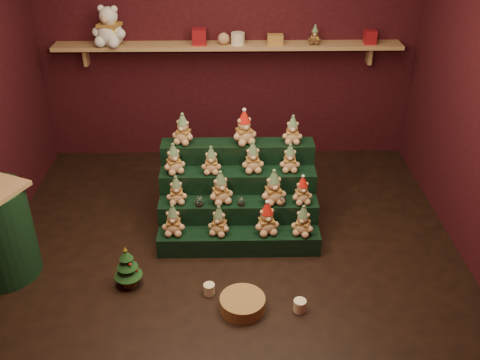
{
  "coord_description": "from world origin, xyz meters",
  "views": [
    {
      "loc": [
        0.03,
        -3.6,
        2.89
      ],
      "look_at": [
        0.1,
        0.25,
        0.64
      ],
      "focal_mm": 40.0,
      "sensor_mm": 36.0,
      "label": 1
    }
  ],
  "objects_px": {
    "snow_globe_c": "(282,201)",
    "mug_right": "(300,306)",
    "riser_tier_front": "(239,241)",
    "white_bear": "(109,20)",
    "snow_globe_a": "(199,201)",
    "snow_globe_b": "(241,201)",
    "wicker_basket": "(242,304)",
    "mini_christmas_tree": "(127,267)",
    "mug_left": "(209,289)",
    "brown_bear": "(315,35)"
  },
  "relations": [
    {
      "from": "snow_globe_c",
      "to": "mug_right",
      "type": "bearing_deg",
      "value": -85.65
    },
    {
      "from": "riser_tier_front",
      "to": "white_bear",
      "type": "height_order",
      "value": "white_bear"
    },
    {
      "from": "snow_globe_a",
      "to": "snow_globe_b",
      "type": "distance_m",
      "value": 0.36
    },
    {
      "from": "wicker_basket",
      "to": "white_bear",
      "type": "xyz_separation_m",
      "value": [
        -1.29,
        2.44,
        1.52
      ]
    },
    {
      "from": "snow_globe_a",
      "to": "mini_christmas_tree",
      "type": "xyz_separation_m",
      "value": [
        -0.54,
        -0.6,
        -0.23
      ]
    },
    {
      "from": "riser_tier_front",
      "to": "white_bear",
      "type": "relative_size",
      "value": 2.79
    },
    {
      "from": "riser_tier_front",
      "to": "mug_left",
      "type": "xyz_separation_m",
      "value": [
        -0.24,
        -0.55,
        -0.05
      ]
    },
    {
      "from": "mug_left",
      "to": "brown_bear",
      "type": "distance_m",
      "value": 2.85
    },
    {
      "from": "snow_globe_b",
      "to": "wicker_basket",
      "type": "xyz_separation_m",
      "value": [
        -0.01,
        -0.89,
        -0.35
      ]
    },
    {
      "from": "riser_tier_front",
      "to": "mini_christmas_tree",
      "type": "xyz_separation_m",
      "value": [
        -0.88,
        -0.44,
        0.09
      ]
    },
    {
      "from": "riser_tier_front",
      "to": "mug_left",
      "type": "distance_m",
      "value": 0.6
    },
    {
      "from": "snow_globe_c",
      "to": "mini_christmas_tree",
      "type": "relative_size",
      "value": 0.24
    },
    {
      "from": "riser_tier_front",
      "to": "snow_globe_c",
      "type": "relative_size",
      "value": 15.66
    },
    {
      "from": "mug_right",
      "to": "white_bear",
      "type": "relative_size",
      "value": 0.19
    },
    {
      "from": "riser_tier_front",
      "to": "brown_bear",
      "type": "bearing_deg",
      "value": 64.86
    },
    {
      "from": "snow_globe_a",
      "to": "mug_right",
      "type": "bearing_deg",
      "value": -49.18
    },
    {
      "from": "snow_globe_b",
      "to": "riser_tier_front",
      "type": "bearing_deg",
      "value": -98.37
    },
    {
      "from": "snow_globe_b",
      "to": "mug_left",
      "type": "bearing_deg",
      "value": -110.27
    },
    {
      "from": "snow_globe_b",
      "to": "wicker_basket",
      "type": "distance_m",
      "value": 0.95
    },
    {
      "from": "mug_left",
      "to": "mug_right",
      "type": "xyz_separation_m",
      "value": [
        0.69,
        -0.2,
        0.0
      ]
    },
    {
      "from": "snow_globe_a",
      "to": "wicker_basket",
      "type": "bearing_deg",
      "value": -68.15
    },
    {
      "from": "snow_globe_b",
      "to": "mini_christmas_tree",
      "type": "relative_size",
      "value": 0.21
    },
    {
      "from": "snow_globe_c",
      "to": "wicker_basket",
      "type": "distance_m",
      "value": 1.02
    },
    {
      "from": "white_bear",
      "to": "snow_globe_b",
      "type": "bearing_deg",
      "value": -35.87
    },
    {
      "from": "wicker_basket",
      "to": "white_bear",
      "type": "height_order",
      "value": "white_bear"
    },
    {
      "from": "mini_christmas_tree",
      "to": "mug_right",
      "type": "height_order",
      "value": "mini_christmas_tree"
    },
    {
      "from": "wicker_basket",
      "to": "brown_bear",
      "type": "distance_m",
      "value": 2.9
    },
    {
      "from": "mini_christmas_tree",
      "to": "brown_bear",
      "type": "distance_m",
      "value": 3.0
    },
    {
      "from": "snow_globe_a",
      "to": "mini_christmas_tree",
      "type": "distance_m",
      "value": 0.84
    },
    {
      "from": "wicker_basket",
      "to": "snow_globe_a",
      "type": "bearing_deg",
      "value": 111.85
    },
    {
      "from": "riser_tier_front",
      "to": "mug_right",
      "type": "height_order",
      "value": "riser_tier_front"
    },
    {
      "from": "snow_globe_b",
      "to": "snow_globe_c",
      "type": "distance_m",
      "value": 0.35
    },
    {
      "from": "riser_tier_front",
      "to": "white_bear",
      "type": "bearing_deg",
      "value": 126.63
    },
    {
      "from": "snow_globe_c",
      "to": "mini_christmas_tree",
      "type": "distance_m",
      "value": 1.41
    },
    {
      "from": "mini_christmas_tree",
      "to": "white_bear",
      "type": "distance_m",
      "value": 2.59
    },
    {
      "from": "wicker_basket",
      "to": "brown_bear",
      "type": "height_order",
      "value": "brown_bear"
    },
    {
      "from": "wicker_basket",
      "to": "mini_christmas_tree",
      "type": "bearing_deg",
      "value": 162.2
    },
    {
      "from": "mug_right",
      "to": "wicker_basket",
      "type": "relative_size",
      "value": 0.28
    },
    {
      "from": "white_bear",
      "to": "brown_bear",
      "type": "bearing_deg",
      "value": 14.27
    },
    {
      "from": "mug_left",
      "to": "mini_christmas_tree",
      "type": "bearing_deg",
      "value": 169.99
    },
    {
      "from": "snow_globe_c",
      "to": "white_bear",
      "type": "xyz_separation_m",
      "value": [
        -1.65,
        1.55,
        1.17
      ]
    },
    {
      "from": "mug_left",
      "to": "mug_right",
      "type": "relative_size",
      "value": 0.92
    },
    {
      "from": "mug_left",
      "to": "snow_globe_b",
      "type": "bearing_deg",
      "value": 69.73
    },
    {
      "from": "mug_left",
      "to": "mug_right",
      "type": "height_order",
      "value": "mug_right"
    },
    {
      "from": "mini_christmas_tree",
      "to": "brown_bear",
      "type": "xyz_separation_m",
      "value": [
        1.69,
        2.15,
        1.23
      ]
    },
    {
      "from": "mug_right",
      "to": "riser_tier_front",
      "type": "bearing_deg",
      "value": 120.82
    },
    {
      "from": "snow_globe_a",
      "to": "brown_bear",
      "type": "distance_m",
      "value": 2.18
    },
    {
      "from": "mini_christmas_tree",
      "to": "white_bear",
      "type": "relative_size",
      "value": 0.75
    },
    {
      "from": "riser_tier_front",
      "to": "snow_globe_c",
      "type": "height_order",
      "value": "snow_globe_c"
    },
    {
      "from": "snow_globe_a",
      "to": "white_bear",
      "type": "height_order",
      "value": "white_bear"
    }
  ]
}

